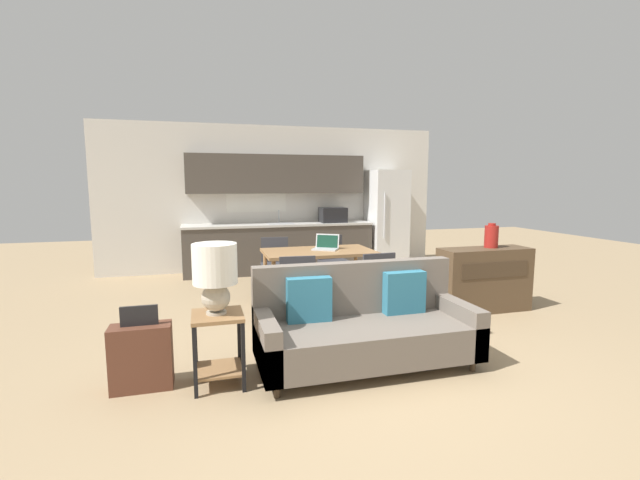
% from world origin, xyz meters
% --- Properties ---
extents(ground_plane, '(20.00, 20.00, 0.00)m').
position_xyz_m(ground_plane, '(0.00, 0.00, 0.00)').
color(ground_plane, '#9E8460').
extents(wall_back, '(6.40, 0.07, 2.70)m').
position_xyz_m(wall_back, '(-0.00, 4.63, 1.35)').
color(wall_back, silver).
rests_on(wall_back, ground_plane).
extents(kitchen_counter, '(3.46, 0.65, 2.15)m').
position_xyz_m(kitchen_counter, '(0.02, 4.33, 0.84)').
color(kitchen_counter, '#4C443D').
rests_on(kitchen_counter, ground_plane).
extents(refrigerator, '(0.68, 0.73, 1.88)m').
position_xyz_m(refrigerator, '(2.12, 4.23, 0.94)').
color(refrigerator, white).
rests_on(refrigerator, ground_plane).
extents(dining_table, '(1.43, 0.82, 0.76)m').
position_xyz_m(dining_table, '(0.09, 1.91, 0.69)').
color(dining_table, olive).
rests_on(dining_table, ground_plane).
extents(couch, '(1.94, 0.80, 0.90)m').
position_xyz_m(couch, '(-0.01, 0.04, 0.34)').
color(couch, '#3D2D1E').
rests_on(couch, ground_plane).
extents(side_table, '(0.40, 0.40, 0.60)m').
position_xyz_m(side_table, '(-1.29, -0.04, 0.39)').
color(side_table, olive).
rests_on(side_table, ground_plane).
extents(table_lamp, '(0.35, 0.35, 0.57)m').
position_xyz_m(table_lamp, '(-1.30, -0.03, 0.94)').
color(table_lamp, '#B2A893').
rests_on(table_lamp, side_table).
extents(credenza, '(1.18, 0.41, 0.81)m').
position_xyz_m(credenza, '(2.09, 1.16, 0.41)').
color(credenza, brown).
rests_on(credenza, ground_plane).
extents(vase, '(0.17, 0.17, 0.31)m').
position_xyz_m(vase, '(2.20, 1.19, 0.96)').
color(vase, maroon).
rests_on(vase, credenza).
extents(dining_chair_near_left, '(0.45, 0.45, 0.84)m').
position_xyz_m(dining_chair_near_left, '(-0.37, 1.19, 0.49)').
color(dining_chair_near_left, '#38383D').
rests_on(dining_chair_near_left, ground_plane).
extents(dining_chair_far_left, '(0.47, 0.47, 0.84)m').
position_xyz_m(dining_chair_far_left, '(-0.36, 2.65, 0.49)').
color(dining_chair_far_left, '#38383D').
rests_on(dining_chair_far_left, ground_plane).
extents(dining_chair_near_right, '(0.44, 0.44, 0.84)m').
position_xyz_m(dining_chair_near_right, '(0.55, 1.12, 0.49)').
color(dining_chair_near_right, '#38383D').
rests_on(dining_chair_near_right, ground_plane).
extents(dining_chair_far_right, '(0.47, 0.47, 0.84)m').
position_xyz_m(dining_chair_far_right, '(0.54, 2.66, 0.49)').
color(dining_chair_far_right, '#38383D').
rests_on(dining_chair_far_right, ground_plane).
extents(laptop, '(0.41, 0.38, 0.20)m').
position_xyz_m(laptop, '(0.21, 1.97, 0.80)').
color(laptop, '#B7BABC').
rests_on(laptop, dining_table).
extents(suitcase, '(0.47, 0.22, 0.68)m').
position_xyz_m(suitcase, '(-1.88, 0.06, 0.27)').
color(suitcase, brown).
rests_on(suitcase, ground_plane).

